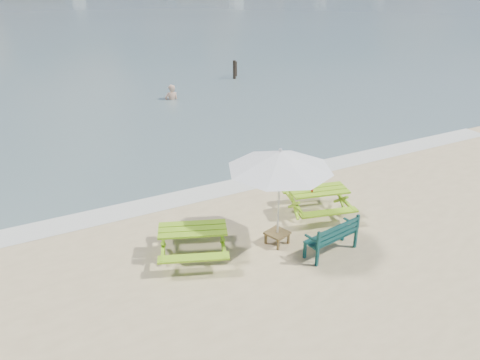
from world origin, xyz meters
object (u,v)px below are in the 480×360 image
beer_bottle (312,189)px  side_table (277,238)px  picnic_table_left (193,243)px  swimmer (172,103)px  park_bench (331,243)px  patio_umbrella (280,160)px  picnic_table_right (318,202)px

beer_bottle → side_table: bearing=-154.4°
picnic_table_left → swimmer: 13.44m
beer_bottle → swimmer: size_ratio=0.13×
park_bench → side_table: 1.23m
side_table → beer_bottle: beer_bottle is taller
picnic_table_left → side_table: bearing=-12.8°
picnic_table_left → patio_umbrella: patio_umbrella is taller
picnic_table_right → patio_umbrella: bearing=-156.4°
side_table → park_bench: bearing=-45.1°
picnic_table_left → picnic_table_right: size_ratio=1.06×
patio_umbrella → picnic_table_right: bearing=23.6°
patio_umbrella → side_table: bearing=-88.2°
patio_umbrella → swimmer: (2.24, 13.21, -2.30)m
picnic_table_right → side_table: size_ratio=3.31×
swimmer → picnic_table_right: bearing=-92.6°
patio_umbrella → swimmer: bearing=80.4°
park_bench → patio_umbrella: (-0.86, 0.87, 1.85)m
park_bench → swimmer: bearing=84.4°
picnic_table_left → beer_bottle: 3.38m
beer_bottle → park_bench: bearing=-110.0°
picnic_table_right → park_bench: 1.79m
side_table → beer_bottle: (1.43, 0.69, 0.63)m
picnic_table_right → patio_umbrella: size_ratio=0.66×
beer_bottle → patio_umbrella: bearing=-154.4°
beer_bottle → swimmer: beer_bottle is taller
park_bench → swimmer: park_bench is taller
side_table → swimmer: size_ratio=0.32×
beer_bottle → picnic_table_right: bearing=10.4°
picnic_table_left → swimmer: bearing=72.0°
side_table → patio_umbrella: patio_umbrella is taller
park_bench → picnic_table_right: bearing=63.1°
picnic_table_right → beer_bottle: size_ratio=8.14×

